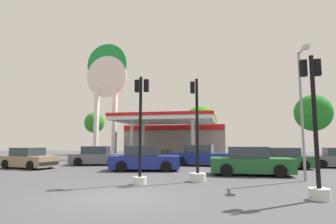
{
  "coord_description": "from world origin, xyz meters",
  "views": [
    {
      "loc": [
        3.47,
        -8.96,
        1.85
      ],
      "look_at": [
        -0.55,
        11.45,
        4.18
      ],
      "focal_mm": 28.77,
      "sensor_mm": 36.0,
      "label": 1
    }
  ],
  "objects_px": {
    "car_0": "(97,156)",
    "car_5": "(28,159)",
    "corner_streetlamp": "(302,101)",
    "car_2": "(281,159)",
    "car_3": "(145,159)",
    "traffic_signal_1": "(140,139)",
    "car_1": "(250,162)",
    "traffic_signal_0": "(316,143)",
    "tree_2": "(313,113)",
    "station_pole_sign": "(106,84)",
    "tree_1": "(201,120)",
    "tree_0": "(94,123)",
    "car_4": "(201,156)",
    "traffic_signal_2": "(197,156)"
  },
  "relations": [
    {
      "from": "car_3",
      "to": "car_1",
      "type": "bearing_deg",
      "value": -10.26
    },
    {
      "from": "car_1",
      "to": "corner_streetlamp",
      "type": "xyz_separation_m",
      "value": [
        2.33,
        -2.13,
        3.14
      ]
    },
    {
      "from": "car_1",
      "to": "car_5",
      "type": "relative_size",
      "value": 1.03
    },
    {
      "from": "car_1",
      "to": "traffic_signal_0",
      "type": "height_order",
      "value": "traffic_signal_0"
    },
    {
      "from": "car_4",
      "to": "traffic_signal_0",
      "type": "relative_size",
      "value": 0.98
    },
    {
      "from": "tree_0",
      "to": "tree_2",
      "type": "bearing_deg",
      "value": -0.95
    },
    {
      "from": "traffic_signal_2",
      "to": "tree_2",
      "type": "xyz_separation_m",
      "value": [
        12.78,
        24.17,
        4.37
      ]
    },
    {
      "from": "corner_streetlamp",
      "to": "tree_0",
      "type": "bearing_deg",
      "value": 133.73
    },
    {
      "from": "tree_0",
      "to": "tree_2",
      "type": "relative_size",
      "value": 0.8
    },
    {
      "from": "car_3",
      "to": "car_0",
      "type": "bearing_deg",
      "value": 145.9
    },
    {
      "from": "car_5",
      "to": "traffic_signal_0",
      "type": "bearing_deg",
      "value": -24.13
    },
    {
      "from": "traffic_signal_0",
      "to": "corner_streetlamp",
      "type": "distance_m",
      "value": 4.79
    },
    {
      "from": "station_pole_sign",
      "to": "car_3",
      "type": "height_order",
      "value": "station_pole_sign"
    },
    {
      "from": "car_0",
      "to": "car_1",
      "type": "relative_size",
      "value": 1.0
    },
    {
      "from": "car_3",
      "to": "traffic_signal_1",
      "type": "xyz_separation_m",
      "value": [
        1.4,
        -5.57,
        1.25
      ]
    },
    {
      "from": "station_pole_sign",
      "to": "tree_1",
      "type": "bearing_deg",
      "value": 47.19
    },
    {
      "from": "traffic_signal_1",
      "to": "traffic_signal_2",
      "type": "bearing_deg",
      "value": 27.85
    },
    {
      "from": "station_pole_sign",
      "to": "car_2",
      "type": "height_order",
      "value": "station_pole_sign"
    },
    {
      "from": "car_3",
      "to": "car_2",
      "type": "bearing_deg",
      "value": 18.77
    },
    {
      "from": "car_4",
      "to": "traffic_signal_1",
      "type": "relative_size",
      "value": 0.97
    },
    {
      "from": "car_3",
      "to": "tree_0",
      "type": "height_order",
      "value": "tree_0"
    },
    {
      "from": "car_5",
      "to": "traffic_signal_1",
      "type": "relative_size",
      "value": 0.9
    },
    {
      "from": "car_0",
      "to": "car_4",
      "type": "height_order",
      "value": "car_4"
    },
    {
      "from": "car_4",
      "to": "traffic_signal_2",
      "type": "height_order",
      "value": "traffic_signal_2"
    },
    {
      "from": "traffic_signal_2",
      "to": "car_2",
      "type": "bearing_deg",
      "value": 54.5
    },
    {
      "from": "car_2",
      "to": "car_3",
      "type": "bearing_deg",
      "value": -161.23
    },
    {
      "from": "car_1",
      "to": "tree_2",
      "type": "bearing_deg",
      "value": 64.5
    },
    {
      "from": "car_0",
      "to": "traffic_signal_1",
      "type": "relative_size",
      "value": 0.93
    },
    {
      "from": "tree_1",
      "to": "corner_streetlamp",
      "type": "relative_size",
      "value": 1.11
    },
    {
      "from": "car_2",
      "to": "tree_1",
      "type": "xyz_separation_m",
      "value": [
        -6.89,
        18.25,
        4.3
      ]
    },
    {
      "from": "station_pole_sign",
      "to": "traffic_signal_1",
      "type": "distance_m",
      "value": 19.71
    },
    {
      "from": "car_4",
      "to": "traffic_signal_1",
      "type": "distance_m",
      "value": 10.48
    },
    {
      "from": "traffic_signal_0",
      "to": "tree_1",
      "type": "bearing_deg",
      "value": 101.44
    },
    {
      "from": "car_0",
      "to": "car_5",
      "type": "xyz_separation_m",
      "value": [
        -3.62,
        -3.48,
        -0.03
      ]
    },
    {
      "from": "car_0",
      "to": "tree_2",
      "type": "xyz_separation_m",
      "value": [
        21.56,
        16.52,
        4.9
      ]
    },
    {
      "from": "tree_1",
      "to": "corner_streetlamp",
      "type": "height_order",
      "value": "tree_1"
    },
    {
      "from": "station_pole_sign",
      "to": "car_0",
      "type": "height_order",
      "value": "station_pole_sign"
    },
    {
      "from": "car_2",
      "to": "traffic_signal_2",
      "type": "relative_size",
      "value": 0.87
    },
    {
      "from": "car_2",
      "to": "traffic_signal_2",
      "type": "xyz_separation_m",
      "value": [
        -5.26,
        -7.37,
        0.55
      ]
    },
    {
      "from": "car_0",
      "to": "car_5",
      "type": "relative_size",
      "value": 1.03
    },
    {
      "from": "car_3",
      "to": "corner_streetlamp",
      "type": "distance_m",
      "value": 9.99
    },
    {
      "from": "car_5",
      "to": "corner_streetlamp",
      "type": "height_order",
      "value": "corner_streetlamp"
    },
    {
      "from": "car_2",
      "to": "tree_2",
      "type": "height_order",
      "value": "tree_2"
    },
    {
      "from": "car_1",
      "to": "tree_1",
      "type": "bearing_deg",
      "value": 100.97
    },
    {
      "from": "traffic_signal_0",
      "to": "corner_streetlamp",
      "type": "bearing_deg",
      "value": 78.62
    },
    {
      "from": "car_5",
      "to": "tree_0",
      "type": "bearing_deg",
      "value": 104.24
    },
    {
      "from": "station_pole_sign",
      "to": "tree_0",
      "type": "relative_size",
      "value": 2.06
    },
    {
      "from": "car_1",
      "to": "tree_0",
      "type": "distance_m",
      "value": 29.92
    },
    {
      "from": "car_1",
      "to": "traffic_signal_0",
      "type": "distance_m",
      "value": 6.63
    },
    {
      "from": "car_2",
      "to": "car_4",
      "type": "relative_size",
      "value": 0.92
    }
  ]
}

